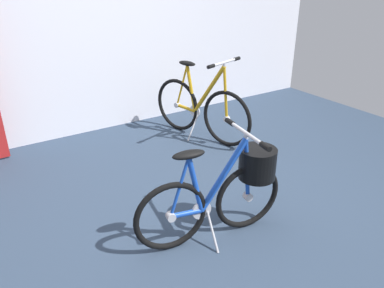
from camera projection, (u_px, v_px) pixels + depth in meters
ground_plane at (218, 219)px, 2.86m from camera, size 6.18×6.18×0.00m
back_wall at (96, 7)px, 4.00m from camera, size 6.18×0.10×2.73m
folding_bike_foreground at (228, 187)px, 2.57m from camera, size 1.10×0.53×0.78m
display_bike_left at (201, 108)px, 4.13m from camera, size 0.56×1.26×0.92m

